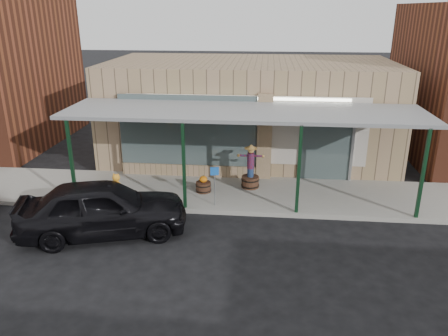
# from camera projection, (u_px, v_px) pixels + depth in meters

# --- Properties ---
(ground) EXTENTS (120.00, 120.00, 0.00)m
(ground) POSITION_uv_depth(u_px,v_px,m) (235.00, 248.00, 12.17)
(ground) COLOR black
(ground) RESTS_ON ground
(sidewalk) EXTENTS (40.00, 3.20, 0.15)m
(sidewalk) POSITION_uv_depth(u_px,v_px,m) (243.00, 194.00, 15.51)
(sidewalk) COLOR gray
(sidewalk) RESTS_ON ground
(storefront) EXTENTS (12.00, 6.25, 4.20)m
(storefront) POSITION_uv_depth(u_px,v_px,m) (249.00, 110.00, 19.08)
(storefront) COLOR #94775B
(storefront) RESTS_ON ground
(awning) EXTENTS (12.00, 3.00, 3.04)m
(awning) POSITION_uv_depth(u_px,v_px,m) (244.00, 113.00, 14.47)
(awning) COLOR gray
(awning) RESTS_ON ground
(block_buildings_near) EXTENTS (61.00, 8.00, 8.00)m
(block_buildings_near) POSITION_uv_depth(u_px,v_px,m) (297.00, 69.00, 19.29)
(block_buildings_near) COLOR brown
(block_buildings_near) RESTS_ON ground
(barrel_scarecrow) EXTENTS (0.98, 0.75, 1.62)m
(barrel_scarecrow) POSITION_uv_depth(u_px,v_px,m) (250.00, 173.00, 15.72)
(barrel_scarecrow) COLOR #4A2A1D
(barrel_scarecrow) RESTS_ON sidewalk
(barrel_pumpkin) EXTENTS (0.70, 0.70, 0.63)m
(barrel_pumpkin) POSITION_uv_depth(u_px,v_px,m) (203.00, 186.00, 15.45)
(barrel_pumpkin) COLOR #4A2A1D
(barrel_pumpkin) RESTS_ON sidewalk
(handicap_sign) EXTENTS (0.28, 0.08, 1.34)m
(handicap_sign) POSITION_uv_depth(u_px,v_px,m) (215.00, 181.00, 14.15)
(handicap_sign) COLOR gray
(handicap_sign) RESTS_ON sidewalk
(parked_sedan) EXTENTS (5.17, 3.20, 1.64)m
(parked_sedan) POSITION_uv_depth(u_px,v_px,m) (103.00, 208.00, 12.67)
(parked_sedan) COLOR black
(parked_sedan) RESTS_ON ground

